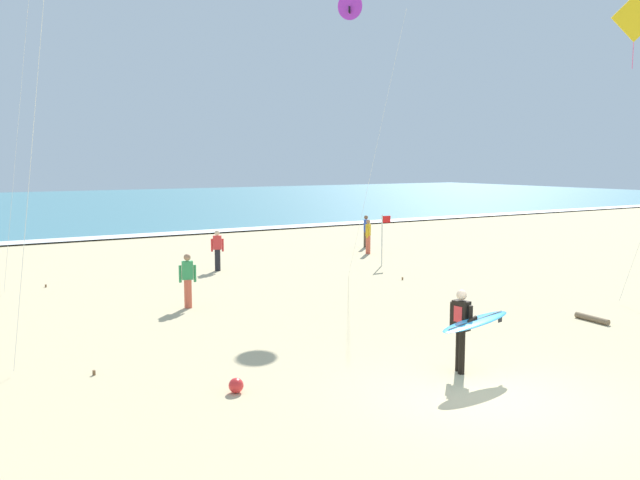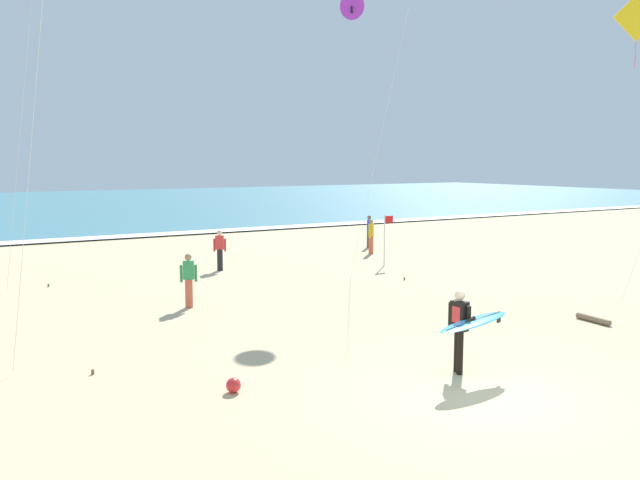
{
  "view_description": "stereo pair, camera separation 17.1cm",
  "coord_description": "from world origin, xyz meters",
  "px_view_note": "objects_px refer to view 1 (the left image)",
  "views": [
    {
      "loc": [
        -8.6,
        -8.28,
        4.27
      ],
      "look_at": [
        0.19,
        6.13,
        2.23
      ],
      "focal_mm": 36.95,
      "sensor_mm": 36.0,
      "label": 1
    },
    {
      "loc": [
        -8.45,
        -8.37,
        4.27
      ],
      "look_at": [
        0.19,
        6.13,
        2.23
      ],
      "focal_mm": 36.95,
      "sensor_mm": 36.0,
      "label": 2
    }
  ],
  "objects_px": {
    "driftwood_log": "(592,319)",
    "kite_diamond_golden_low": "(636,26)",
    "lifeguard_flag": "(383,235)",
    "beach_ball": "(236,385)",
    "bystander_blue_top": "(366,231)",
    "surfer_lead": "(467,324)",
    "bystander_green_top": "(188,280)",
    "bystander_red_top": "(217,250)",
    "kite_delta_violet_close": "(351,8)",
    "bystander_yellow_top": "(368,236)"
  },
  "relations": [
    {
      "from": "driftwood_log",
      "to": "kite_diamond_golden_low",
      "type": "bearing_deg",
      "value": 19.45
    },
    {
      "from": "lifeguard_flag",
      "to": "beach_ball",
      "type": "relative_size",
      "value": 7.5
    },
    {
      "from": "bystander_blue_top",
      "to": "surfer_lead",
      "type": "bearing_deg",
      "value": -119.44
    },
    {
      "from": "kite_diamond_golden_low",
      "to": "bystander_green_top",
      "type": "relative_size",
      "value": 5.65
    },
    {
      "from": "beach_ball",
      "to": "driftwood_log",
      "type": "xyz_separation_m",
      "value": [
        10.36,
        0.05,
        -0.06
      ]
    },
    {
      "from": "kite_diamond_golden_low",
      "to": "bystander_red_top",
      "type": "xyz_separation_m",
      "value": [
        -7.97,
        11.91,
        -7.26
      ]
    },
    {
      "from": "bystander_red_top",
      "to": "driftwood_log",
      "type": "bearing_deg",
      "value": -67.3
    },
    {
      "from": "bystander_blue_top",
      "to": "beach_ball",
      "type": "height_order",
      "value": "bystander_blue_top"
    },
    {
      "from": "kite_delta_violet_close",
      "to": "lifeguard_flag",
      "type": "distance_m",
      "value": 8.83
    },
    {
      "from": "kite_diamond_golden_low",
      "to": "lifeguard_flag",
      "type": "distance_m",
      "value": 11.85
    },
    {
      "from": "lifeguard_flag",
      "to": "bystander_blue_top",
      "type": "bearing_deg",
      "value": 61.54
    },
    {
      "from": "surfer_lead",
      "to": "driftwood_log",
      "type": "distance_m",
      "value": 6.23
    },
    {
      "from": "surfer_lead",
      "to": "kite_diamond_golden_low",
      "type": "height_order",
      "value": "kite_diamond_golden_low"
    },
    {
      "from": "kite_diamond_golden_low",
      "to": "beach_ball",
      "type": "relative_size",
      "value": 32.08
    },
    {
      "from": "surfer_lead",
      "to": "beach_ball",
      "type": "xyz_separation_m",
      "value": [
        -4.39,
        1.42,
        -0.9
      ]
    },
    {
      "from": "surfer_lead",
      "to": "bystander_yellow_top",
      "type": "bearing_deg",
      "value": 61.0
    },
    {
      "from": "bystander_yellow_top",
      "to": "driftwood_log",
      "type": "relative_size",
      "value": 1.54
    },
    {
      "from": "bystander_green_top",
      "to": "beach_ball",
      "type": "bearing_deg",
      "value": -103.44
    },
    {
      "from": "kite_diamond_golden_low",
      "to": "driftwood_log",
      "type": "xyz_separation_m",
      "value": [
        -2.6,
        -0.92,
        -7.99
      ]
    },
    {
      "from": "beach_ball",
      "to": "kite_diamond_golden_low",
      "type": "bearing_deg",
      "value": 4.27
    },
    {
      "from": "bystander_blue_top",
      "to": "driftwood_log",
      "type": "bearing_deg",
      "value": -103.14
    },
    {
      "from": "bystander_green_top",
      "to": "beach_ball",
      "type": "distance_m",
      "value": 7.48
    },
    {
      "from": "surfer_lead",
      "to": "bystander_yellow_top",
      "type": "height_order",
      "value": "surfer_lead"
    },
    {
      "from": "lifeguard_flag",
      "to": "driftwood_log",
      "type": "bearing_deg",
      "value": -94.81
    },
    {
      "from": "bystander_red_top",
      "to": "bystander_blue_top",
      "type": "distance_m",
      "value": 9.4
    },
    {
      "from": "kite_diamond_golden_low",
      "to": "bystander_green_top",
      "type": "xyz_separation_m",
      "value": [
        -11.23,
        6.28,
        -7.26
      ]
    },
    {
      "from": "bystander_yellow_top",
      "to": "surfer_lead",
      "type": "bearing_deg",
      "value": -119.0
    },
    {
      "from": "bystander_red_top",
      "to": "bystander_yellow_top",
      "type": "bearing_deg",
      "value": 5.86
    },
    {
      "from": "kite_delta_violet_close",
      "to": "surfer_lead",
      "type": "bearing_deg",
      "value": -112.28
    },
    {
      "from": "bystander_red_top",
      "to": "bystander_green_top",
      "type": "relative_size",
      "value": 1.0
    },
    {
      "from": "lifeguard_flag",
      "to": "kite_delta_violet_close",
      "type": "bearing_deg",
      "value": -153.46
    },
    {
      "from": "kite_delta_violet_close",
      "to": "beach_ball",
      "type": "xyz_separation_m",
      "value": [
        -8.78,
        -9.29,
        -9.52
      ]
    },
    {
      "from": "kite_delta_violet_close",
      "to": "bystander_green_top",
      "type": "relative_size",
      "value": 6.42
    },
    {
      "from": "surfer_lead",
      "to": "driftwood_log",
      "type": "bearing_deg",
      "value": 13.85
    },
    {
      "from": "kite_diamond_golden_low",
      "to": "driftwood_log",
      "type": "relative_size",
      "value": 8.69
    },
    {
      "from": "surfer_lead",
      "to": "bystander_green_top",
      "type": "height_order",
      "value": "surfer_lead"
    },
    {
      "from": "bystander_blue_top",
      "to": "lifeguard_flag",
      "type": "relative_size",
      "value": 0.76
    },
    {
      "from": "bystander_red_top",
      "to": "bystander_blue_top",
      "type": "bearing_deg",
      "value": 16.81
    },
    {
      "from": "bystander_red_top",
      "to": "lifeguard_flag",
      "type": "relative_size",
      "value": 0.76
    },
    {
      "from": "kite_delta_violet_close",
      "to": "bystander_yellow_top",
      "type": "height_order",
      "value": "kite_delta_violet_close"
    },
    {
      "from": "surfer_lead",
      "to": "kite_delta_violet_close",
      "type": "xyz_separation_m",
      "value": [
        4.39,
        10.71,
        8.62
      ]
    },
    {
      "from": "bystander_red_top",
      "to": "driftwood_log",
      "type": "height_order",
      "value": "bystander_red_top"
    },
    {
      "from": "kite_delta_violet_close",
      "to": "bystander_red_top",
      "type": "relative_size",
      "value": 6.42
    },
    {
      "from": "surfer_lead",
      "to": "beach_ball",
      "type": "distance_m",
      "value": 4.7
    },
    {
      "from": "bystander_green_top",
      "to": "driftwood_log",
      "type": "distance_m",
      "value": 11.26
    },
    {
      "from": "bystander_green_top",
      "to": "driftwood_log",
      "type": "xyz_separation_m",
      "value": [
        8.63,
        -7.2,
        -0.73
      ]
    },
    {
      "from": "driftwood_log",
      "to": "beach_ball",
      "type": "bearing_deg",
      "value": -179.73
    },
    {
      "from": "bystander_blue_top",
      "to": "bystander_green_top",
      "type": "bearing_deg",
      "value": -145.75
    },
    {
      "from": "surfer_lead",
      "to": "bystander_green_top",
      "type": "distance_m",
      "value": 9.07
    },
    {
      "from": "kite_diamond_golden_low",
      "to": "bystander_yellow_top",
      "type": "distance_m",
      "value": 14.63
    }
  ]
}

